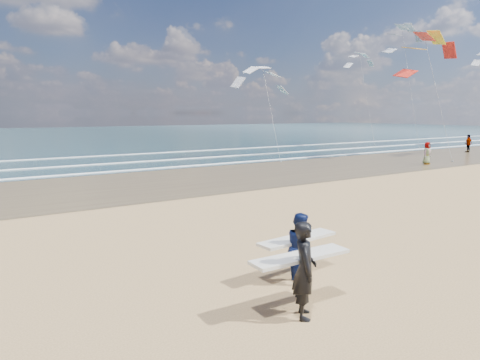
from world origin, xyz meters
TOP-DOWN VIEW (x-y plane):
  - wet_sand_strip at (20.00, 18.00)m, footprint 220.00×12.00m
  - ocean at (20.00, 72.00)m, footprint 220.00×100.00m
  - foam_breakers at (20.00, 28.10)m, footprint 220.00×11.70m
  - surfer_near at (-0.25, 0.27)m, footprint 2.21×1.06m
  - surfer_far at (0.86, 1.66)m, footprint 2.24×1.20m
  - beachgoer_0 at (24.45, 14.17)m, footprint 0.92×0.67m
  - beachgoer_1 at (37.19, 18.07)m, footprint 1.08×0.50m
  - kite_0 at (28.48, 16.86)m, footprint 7.83×4.96m
  - kite_1 at (16.52, 24.03)m, footprint 5.70×4.73m
  - kite_2 at (38.37, 26.51)m, footprint 6.85×4.85m
  - kite_5 at (36.84, 31.27)m, footprint 4.92×4.64m

SIDE VIEW (x-z plane):
  - wet_sand_strip at x=20.00m, z-range 0.00..0.01m
  - ocean at x=20.00m, z-range 0.00..0.02m
  - foam_breakers at x=20.00m, z-range 0.02..0.08m
  - surfer_far at x=0.86m, z-range 0.01..1.66m
  - beachgoer_0 at x=24.45m, z-range 0.00..1.73m
  - beachgoer_1 at x=37.19m, z-range 0.00..1.80m
  - surfer_near at x=-0.25m, z-range 0.01..1.92m
  - kite_1 at x=16.52m, z-range 0.48..9.47m
  - kite_5 at x=36.84m, z-range 0.30..12.70m
  - kite_0 at x=28.48m, z-range 1.42..13.43m
  - kite_2 at x=38.37m, z-range 1.17..16.43m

